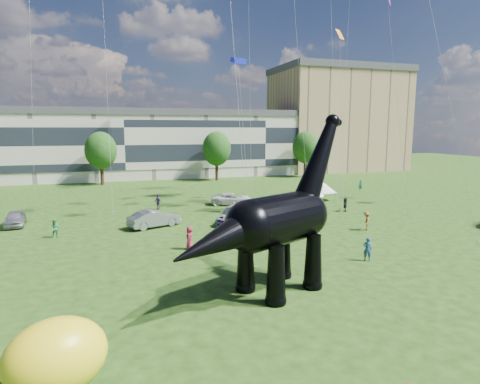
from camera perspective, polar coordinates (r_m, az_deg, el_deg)
name	(u,v)px	position (r m, az deg, el deg)	size (l,w,h in m)	color
ground	(318,303)	(22.91, 11.05, -15.27)	(220.00, 220.00, 0.00)	#16330C
terrace_row	(124,147)	(80.33, -16.19, 6.21)	(78.00, 11.00, 12.00)	beige
apartment_block	(337,122)	(97.25, 13.60, 9.67)	(28.00, 18.00, 22.00)	tan
tree_mid_left	(101,147)	(71.31, -19.21, 6.00)	(5.20, 5.20, 9.44)	#382314
tree_mid_right	(217,146)	(73.60, -3.36, 6.56)	(5.20, 5.20, 9.44)	#382314
tree_far_right	(306,145)	(79.99, 9.31, 6.64)	(5.20, 5.20, 9.44)	#382314
dinosaur_sculpture	(274,224)	(22.76, 4.79, -4.57)	(12.58, 7.20, 10.66)	black
car_silver	(15,218)	(44.75, -29.37, -3.30)	(1.74, 4.34, 1.48)	#B5B5BA
car_grey	(154,219)	(39.41, -12.10, -3.73)	(1.75, 5.01, 1.65)	gray
car_white	(232,199)	(49.84, -1.09, -1.00)	(2.44, 5.29, 1.47)	silver
car_dark	(234,215)	(40.28, -0.90, -3.24)	(2.34, 5.76, 1.67)	#595960
gazebo_near	(308,190)	(50.63, 9.69, 0.35)	(4.55, 4.55, 2.68)	white
gazebo_far	(321,186)	(54.05, 11.47, 0.79)	(4.20, 4.20, 2.61)	silver
inflatable_yellow	(56,357)	(16.64, -24.65, -20.51)	(3.56, 2.74, 2.74)	yellow
visitors	(223,228)	(35.08, -2.47, -5.08)	(50.86, 44.05, 1.85)	#AB7155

